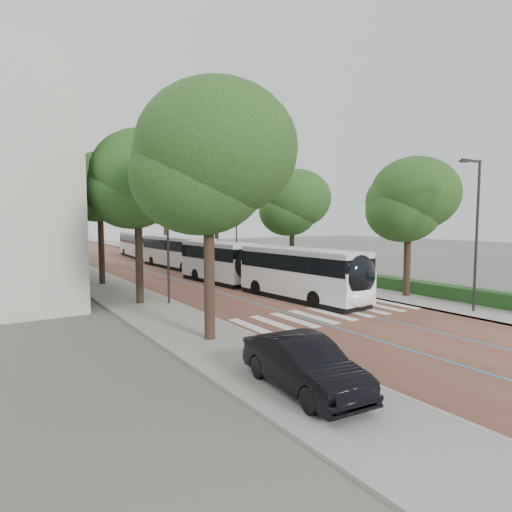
{
  "coord_description": "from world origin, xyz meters",
  "views": [
    {
      "loc": [
        -15.37,
        -15.54,
        5.07
      ],
      "look_at": [
        1.3,
        9.98,
        2.4
      ],
      "focal_mm": 30.0,
      "sensor_mm": 36.0,
      "label": 1
    }
  ],
  "objects": [
    {
      "name": "ground",
      "position": [
        0.0,
        0.0,
        0.0
      ],
      "size": [
        160.0,
        160.0,
        0.0
      ],
      "primitive_type": "plane",
      "color": "#51544C",
      "rests_on": "ground"
    },
    {
      "name": "road",
      "position": [
        0.0,
        40.0,
        0.01
      ],
      "size": [
        11.0,
        140.0,
        0.02
      ],
      "primitive_type": "cube",
      "color": "brown",
      "rests_on": "ground"
    },
    {
      "name": "sidewalk_left",
      "position": [
        -7.5,
        40.0,
        0.06
      ],
      "size": [
        4.0,
        140.0,
        0.12
      ],
      "primitive_type": "cube",
      "color": "gray",
      "rests_on": "ground"
    },
    {
      "name": "sidewalk_right",
      "position": [
        7.5,
        40.0,
        0.06
      ],
      "size": [
        4.0,
        140.0,
        0.12
      ],
      "primitive_type": "cube",
      "color": "gray",
      "rests_on": "ground"
    },
    {
      "name": "kerb_left",
      "position": [
        -5.6,
        40.0,
        0.06
      ],
      "size": [
        0.2,
        140.0,
        0.14
      ],
      "primitive_type": "cube",
      "color": "gray",
      "rests_on": "ground"
    },
    {
      "name": "kerb_right",
      "position": [
        5.6,
        40.0,
        0.06
      ],
      "size": [
        0.2,
        140.0,
        0.14
      ],
      "primitive_type": "cube",
      "color": "gray",
      "rests_on": "ground"
    },
    {
      "name": "zebra_crossing",
      "position": [
        0.2,
        1.0,
        0.03
      ],
      "size": [
        10.55,
        3.6,
        0.01
      ],
      "color": "silver",
      "rests_on": "ground"
    },
    {
      "name": "lane_line_left",
      "position": [
        -1.6,
        40.0,
        0.02
      ],
      "size": [
        0.12,
        126.0,
        0.01
      ],
      "primitive_type": "cube",
      "color": "#2584BC",
      "rests_on": "road"
    },
    {
      "name": "lane_line_right",
      "position": [
        1.6,
        40.0,
        0.02
      ],
      "size": [
        0.12,
        126.0,
        0.01
      ],
      "primitive_type": "cube",
      "color": "#2584BC",
      "rests_on": "road"
    },
    {
      "name": "hedge",
      "position": [
        9.1,
        0.0,
        0.52
      ],
      "size": [
        1.2,
        14.0,
        0.8
      ],
      "primitive_type": "cube",
      "color": "#1B4317",
      "rests_on": "sidewalk_right"
    },
    {
      "name": "streetlight_near",
      "position": [
        6.62,
        -3.0,
        4.82
      ],
      "size": [
        1.82,
        0.2,
        8.0
      ],
      "color": "#29292B",
      "rests_on": "sidewalk_right"
    },
    {
      "name": "streetlight_far",
      "position": [
        6.62,
        22.0,
        4.82
      ],
      "size": [
        1.82,
        0.2,
        8.0
      ],
      "color": "#29292B",
      "rests_on": "sidewalk_right"
    },
    {
      "name": "lamp_post_left",
      "position": [
        -6.1,
        8.0,
        4.12
      ],
      "size": [
        0.14,
        0.14,
        8.0
      ],
      "primitive_type": "cylinder",
      "color": "#29292B",
      "rests_on": "sidewalk_left"
    },
    {
      "name": "trees_left",
      "position": [
        -7.5,
        23.02,
        7.02
      ],
      "size": [
        6.47,
        60.94,
        9.97
      ],
      "color": "black",
      "rests_on": "ground"
    },
    {
      "name": "trees_right",
      "position": [
        7.7,
        21.1,
        6.2
      ],
      "size": [
        5.98,
        47.44,
        8.88
      ],
      "color": "black",
      "rests_on": "ground"
    },
    {
      "name": "lead_bus",
      "position": [
        1.14,
        8.85,
        1.63
      ],
      "size": [
        3.97,
        18.54,
        3.2
      ],
      "rotation": [
        0.0,
        0.0,
        0.08
      ],
      "color": "black",
      "rests_on": "ground"
    },
    {
      "name": "bus_queued_0",
      "position": [
        1.72,
        24.85,
        1.62
      ],
      "size": [
        3.2,
        12.52,
        3.2
      ],
      "rotation": [
        0.0,
        0.0,
        0.06
      ],
      "color": "white",
      "rests_on": "ground"
    },
    {
      "name": "bus_queued_1",
      "position": [
        2.3,
        38.79,
        1.62
      ],
      "size": [
        3.3,
        12.53,
        3.2
      ],
      "rotation": [
        0.0,
        0.0,
        -0.06
      ],
      "color": "white",
      "rests_on": "ground"
    },
    {
      "name": "parked_car",
      "position": [
        -7.68,
        -6.27,
        0.89
      ],
      "size": [
        2.04,
        4.82,
        1.55
      ],
      "primitive_type": "imported",
      "rotation": [
        0.0,
        0.0,
        -0.09
      ],
      "color": "black",
      "rests_on": "sidewalk_left"
    }
  ]
}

